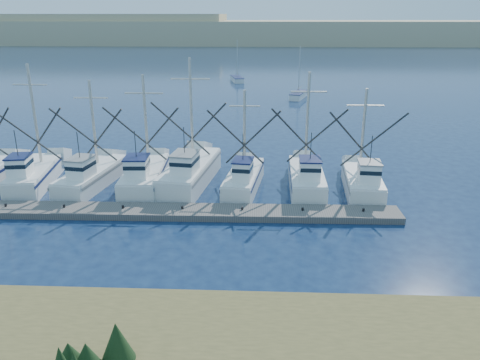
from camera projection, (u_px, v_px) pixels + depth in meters
The scene contains 6 objects.
ground at pixel (302, 267), 24.82m from camera, with size 500.00×500.00×0.00m, color #0D1B3A.
floating_dock at pixel (153, 212), 31.32m from camera, with size 32.93×2.20×0.44m, color #615B57.
dune_ridge at pixel (266, 32), 220.91m from camera, with size 360.00×60.00×10.00m, color tan.
trawler_fleet at pixel (167, 176), 35.92m from camera, with size 31.79×9.60×9.61m.
sailboat_near at pixel (298, 95), 74.95m from camera, with size 3.26×6.17×8.10m.
sailboat_far at pixel (237, 79), 93.54m from camera, with size 3.05×6.38×8.10m.
Camera 1 is at (-2.31, -21.97, 12.67)m, focal length 35.00 mm.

